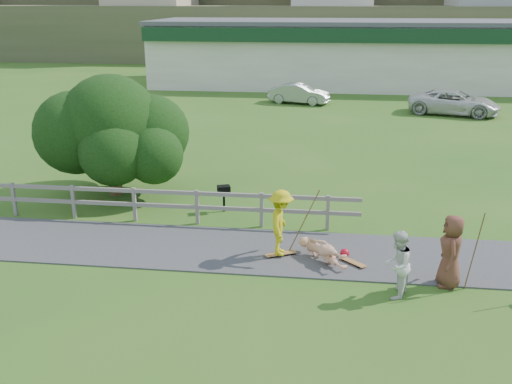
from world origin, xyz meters
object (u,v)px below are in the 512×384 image
car_white (454,102)px  bbq (224,199)px  skater_rider (281,226)px  spectator_c (451,251)px  car_silver (299,94)px  tree (113,147)px  skater_fallen (322,251)px  spectator_a (397,265)px

car_white → bbq: 21.24m
skater_rider → spectator_c: spectator_c is taller
car_silver → bbq: size_ratio=4.56×
car_silver → tree: size_ratio=0.73×
car_white → bbq: (-10.87, -18.25, -0.30)m
bbq → skater_rider: bearing=-76.8°
car_white → bbq: size_ratio=6.04×
skater_fallen → car_silver: size_ratio=0.42×
skater_fallen → bbq: 4.75m
spectator_c → skater_fallen: bearing=-103.4°
skater_fallen → tree: bearing=106.8°
skater_rider → spectator_a: size_ratio=1.10×
skater_rider → tree: tree is taller
skater_rider → bbq: size_ratio=2.04×
skater_fallen → spectator_c: spectator_c is taller
spectator_c → car_white: size_ratio=0.34×
car_silver → skater_fallen: bearing=-160.7°
skater_rider → car_white: (8.73, 21.53, -0.16)m
spectator_c → car_white: bearing=172.6°
skater_fallen → car_white: bearing=29.9°
spectator_a → bbq: 7.16m
tree → spectator_c: bearing=-28.4°
skater_fallen → spectator_a: spectator_a is taller
car_white → tree: size_ratio=0.97×
spectator_a → tree: tree is taller
tree → car_silver: bearing=74.4°
car_silver → tree: (-5.49, -19.69, 1.09)m
skater_rider → car_silver: (-0.79, 24.23, -0.24)m
skater_fallen → bbq: bearing=92.6°
skater_fallen → car_silver: car_silver is taller
spectator_a → car_white: (5.88, 23.36, -0.08)m
car_silver → spectator_a: bearing=-157.3°
skater_rider → car_silver: skater_rider is taller
car_silver → tree: tree is taller
car_silver → tree: 20.47m
car_white → spectator_a: bearing=-177.8°
skater_rider → bbq: bearing=32.6°
skater_fallen → car_white: 22.99m
car_white → bbq: car_white is taller
spectator_c → bbq: bearing=-120.9°
car_silver → tree: bearing=179.2°
car_silver → bbq: car_silver is taller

